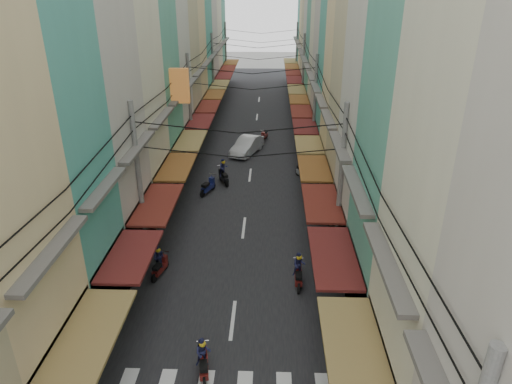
% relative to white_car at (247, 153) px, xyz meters
% --- Properties ---
extents(ground, '(160.00, 160.00, 0.00)m').
position_rel_white_car_xyz_m(ground, '(0.47, -18.75, 0.00)').
color(ground, slate).
rests_on(ground, ground).
extents(road, '(10.00, 80.00, 0.02)m').
position_rel_white_car_xyz_m(road, '(0.47, 1.25, 0.01)').
color(road, black).
rests_on(road, ground).
extents(sidewalk_left, '(3.00, 80.00, 0.06)m').
position_rel_white_car_xyz_m(sidewalk_left, '(-6.03, 1.25, 0.03)').
color(sidewalk_left, slate).
rests_on(sidewalk_left, ground).
extents(sidewalk_right, '(3.00, 80.00, 0.06)m').
position_rel_white_car_xyz_m(sidewalk_right, '(6.97, 1.25, 0.03)').
color(sidewalk_right, slate).
rests_on(sidewalk_right, ground).
extents(building_row_left, '(7.80, 67.67, 23.70)m').
position_rel_white_car_xyz_m(building_row_left, '(-7.45, -2.19, 9.78)').
color(building_row_left, beige).
rests_on(building_row_left, ground).
extents(building_row_right, '(7.80, 68.98, 22.59)m').
position_rel_white_car_xyz_m(building_row_right, '(8.39, -2.31, 9.41)').
color(building_row_right, teal).
rests_on(building_row_right, ground).
extents(utility_poles, '(10.20, 66.13, 8.20)m').
position_rel_white_car_xyz_m(utility_poles, '(0.47, -3.74, 6.59)').
color(utility_poles, gray).
rests_on(utility_poles, ground).
extents(white_car, '(5.23, 3.50, 1.72)m').
position_rel_white_car_xyz_m(white_car, '(0.00, 0.00, 0.00)').
color(white_car, silver).
rests_on(white_car, ground).
extents(bicycle, '(1.60, 0.70, 1.08)m').
position_rel_white_car_xyz_m(bicycle, '(7.61, -19.52, 0.00)').
color(bicycle, black).
rests_on(bicycle, ground).
extents(moving_scooters, '(8.02, 29.13, 1.83)m').
position_rel_white_car_xyz_m(moving_scooters, '(0.14, -12.16, 0.51)').
color(moving_scooters, black).
rests_on(moving_scooters, ground).
extents(parked_scooters, '(12.92, 12.91, 0.92)m').
position_rel_white_car_xyz_m(parked_scooters, '(4.40, -21.95, 0.45)').
color(parked_scooters, black).
rests_on(parked_scooters, ground).
extents(pedestrians, '(11.19, 24.03, 2.14)m').
position_rel_white_car_xyz_m(pedestrians, '(-3.70, -16.78, 1.00)').
color(pedestrians, black).
rests_on(pedestrians, ground).
extents(market_umbrella, '(2.56, 2.56, 2.70)m').
position_rel_white_car_xyz_m(market_umbrella, '(7.34, -25.92, 2.38)').
color(market_umbrella, '#B2B2B7').
rests_on(market_umbrella, ground).
extents(traffic_sign, '(0.10, 0.66, 2.99)m').
position_rel_white_car_xyz_m(traffic_sign, '(6.05, -24.09, 2.18)').
color(traffic_sign, gray).
rests_on(traffic_sign, ground).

